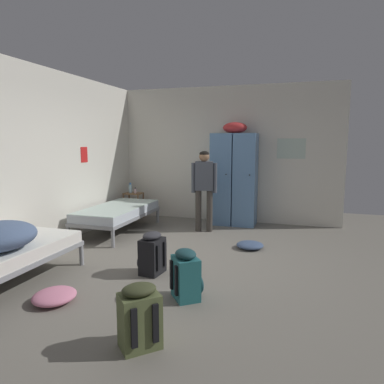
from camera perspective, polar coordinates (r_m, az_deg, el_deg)
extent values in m
plane|color=slate|center=(5.19, -0.90, -10.85)|extent=(8.60, 8.60, 0.00)
cube|color=silver|center=(7.54, 5.61, 6.01)|extent=(4.68, 0.06, 2.83)
cube|color=silver|center=(6.05, -22.28, 4.93)|extent=(0.06, 5.37, 2.83)
cube|color=#B7CCBC|center=(7.34, 15.71, 6.76)|extent=(0.55, 0.01, 0.40)
cube|color=red|center=(6.78, -17.00, 5.77)|extent=(0.01, 0.20, 0.28)
cube|color=#5B84B2|center=(7.27, 5.01, 2.08)|extent=(0.44, 0.52, 1.85)
cylinder|color=black|center=(6.97, 5.51, 2.85)|extent=(0.02, 0.03, 0.02)
cube|color=#5B84B2|center=(7.19, 8.60, 1.95)|extent=(0.44, 0.52, 1.85)
cylinder|color=black|center=(6.89, 9.26, 2.72)|extent=(0.02, 0.03, 0.02)
ellipsoid|color=red|center=(7.19, 6.94, 10.25)|extent=(0.48, 0.36, 0.22)
cylinder|color=brown|center=(7.87, -10.97, -2.35)|extent=(0.03, 0.03, 0.55)
cylinder|color=brown|center=(7.71, -8.68, -2.51)|extent=(0.03, 0.03, 0.55)
cylinder|color=brown|center=(8.10, -10.07, -2.03)|extent=(0.03, 0.03, 0.55)
cylinder|color=brown|center=(7.95, -7.83, -2.17)|extent=(0.03, 0.03, 0.55)
cube|color=brown|center=(7.92, -9.38, -2.85)|extent=(0.38, 0.30, 0.02)
cube|color=brown|center=(7.86, -9.44, -0.22)|extent=(0.38, 0.30, 0.02)
cylinder|color=gray|center=(5.68, -24.46, -8.44)|extent=(0.06, 0.06, 0.28)
cylinder|color=gray|center=(5.17, -17.40, -9.68)|extent=(0.06, 0.06, 0.28)
cube|color=gray|center=(4.72, -28.26, -9.85)|extent=(0.90, 1.90, 0.06)
cube|color=silver|center=(4.69, -28.34, -8.69)|extent=(0.87, 1.84, 0.14)
cube|color=white|center=(4.67, -28.40, -7.80)|extent=(0.86, 1.82, 0.01)
cylinder|color=gray|center=(6.30, -19.32, -6.55)|extent=(0.06, 0.06, 0.28)
cylinder|color=gray|center=(5.85, -12.64, -7.41)|extent=(0.06, 0.06, 0.28)
cylinder|color=gray|center=(7.81, -11.24, -3.45)|extent=(0.06, 0.06, 0.28)
cylinder|color=gray|center=(7.45, -5.55, -3.89)|extent=(0.06, 0.06, 0.28)
cube|color=gray|center=(6.79, -11.88, -3.75)|extent=(0.90, 1.90, 0.06)
cube|color=silver|center=(6.77, -11.91, -2.92)|extent=(0.87, 1.84, 0.14)
cube|color=silver|center=(6.76, -11.93, -2.30)|extent=(0.86, 1.82, 0.01)
cylinder|color=#3D3833|center=(6.67, 2.85, -3.06)|extent=(0.12, 0.12, 0.79)
cylinder|color=#3D3833|center=(6.68, 1.04, -3.03)|extent=(0.12, 0.12, 0.79)
cube|color=#474C56|center=(6.58, 1.97, 2.61)|extent=(0.36, 0.26, 0.54)
cylinder|color=#474C56|center=(6.58, 3.72, 2.26)|extent=(0.08, 0.08, 0.56)
cylinder|color=#474C56|center=(6.60, 0.22, 2.30)|extent=(0.08, 0.08, 0.56)
sphere|color=#936B4C|center=(6.56, 1.99, 5.74)|extent=(0.19, 0.19, 0.19)
ellipsoid|color=black|center=(6.55, 1.99, 6.16)|extent=(0.18, 0.18, 0.11)
cylinder|color=#B2DBEA|center=(7.90, -9.91, 0.55)|extent=(0.07, 0.07, 0.18)
cylinder|color=#2666B2|center=(7.89, -9.93, 1.33)|extent=(0.04, 0.04, 0.04)
cylinder|color=beige|center=(7.79, -9.12, 0.16)|extent=(0.05, 0.05, 0.10)
cylinder|color=black|center=(7.78, -9.13, 0.62)|extent=(0.03, 0.03, 0.02)
cube|color=#23666B|center=(3.92, -1.03, -13.70)|extent=(0.39, 0.40, 0.46)
ellipsoid|color=#193D42|center=(4.00, 1.07, -14.52)|extent=(0.21, 0.24, 0.20)
ellipsoid|color=#193D42|center=(3.83, -1.04, -9.95)|extent=(0.35, 0.36, 0.10)
cube|color=black|center=(3.80, -2.56, -14.09)|extent=(0.05, 0.05, 0.32)
cube|color=black|center=(3.95, -3.36, -13.17)|extent=(0.05, 0.05, 0.32)
cube|color=black|center=(4.64, -6.41, -10.24)|extent=(0.27, 0.35, 0.46)
ellipsoid|color=#2D2D33|center=(4.74, -7.99, -10.93)|extent=(0.11, 0.25, 0.20)
ellipsoid|color=#2D2D33|center=(4.56, -6.47, -7.02)|extent=(0.25, 0.31, 0.10)
cube|color=black|center=(4.64, -4.40, -9.91)|extent=(0.03, 0.05, 0.32)
cube|color=black|center=(4.49, -5.48, -10.53)|extent=(0.03, 0.05, 0.32)
cube|color=#566038|center=(3.11, -8.43, -19.87)|extent=(0.40, 0.39, 0.46)
ellipsoid|color=#383D23|center=(3.28, -9.27, -20.00)|extent=(0.23, 0.22, 0.20)
ellipsoid|color=#383D23|center=(3.00, -8.54, -15.31)|extent=(0.36, 0.36, 0.10)
cube|color=black|center=(3.02, -5.89, -20.32)|extent=(0.05, 0.05, 0.32)
cube|color=black|center=(2.97, -9.30, -20.90)|extent=(0.05, 0.05, 0.32)
ellipsoid|color=#42567A|center=(5.77, 9.33, -8.44)|extent=(0.43, 0.42, 0.11)
ellipsoid|color=pink|center=(4.17, -21.30, -15.36)|extent=(0.44, 0.47, 0.13)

